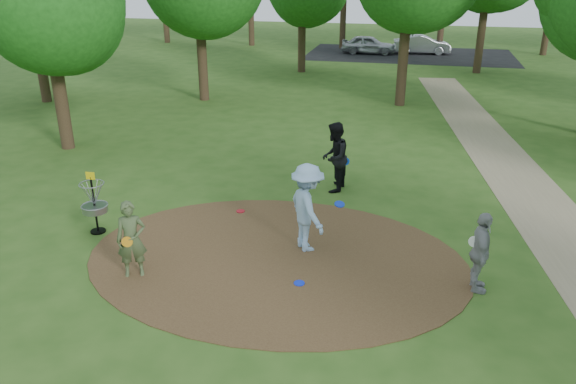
# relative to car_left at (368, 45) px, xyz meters

# --- Properties ---
(ground) EXTENTS (100.00, 100.00, 0.00)m
(ground) POSITION_rel_car_left_xyz_m (0.85, -29.77, -0.63)
(ground) COLOR #2D5119
(ground) RESTS_ON ground
(dirt_clearing) EXTENTS (8.40, 8.40, 0.02)m
(dirt_clearing) POSITION_rel_car_left_xyz_m (0.85, -29.77, -0.62)
(dirt_clearing) COLOR #47301C
(dirt_clearing) RESTS_ON ground
(footpath) EXTENTS (7.55, 39.89, 0.01)m
(footpath) POSITION_rel_car_left_xyz_m (7.35, -27.77, -0.63)
(footpath) COLOR #8C7A5B
(footpath) RESTS_ON ground
(parking_lot) EXTENTS (14.00, 8.00, 0.01)m
(parking_lot) POSITION_rel_car_left_xyz_m (2.85, 0.23, -0.63)
(parking_lot) COLOR black
(parking_lot) RESTS_ON ground
(player_observer_with_disc) EXTENTS (0.71, 0.61, 1.65)m
(player_observer_with_disc) POSITION_rel_car_left_xyz_m (-1.83, -31.10, 0.19)
(player_observer_with_disc) COLOR #475833
(player_observer_with_disc) RESTS_ON ground
(player_throwing_with_disc) EXTENTS (1.55, 1.50, 2.02)m
(player_throwing_with_disc) POSITION_rel_car_left_xyz_m (1.43, -29.16, 0.38)
(player_throwing_with_disc) COLOR #98BCE3
(player_throwing_with_disc) RESTS_ON ground
(player_walking_with_disc) EXTENTS (0.85, 1.03, 1.98)m
(player_walking_with_disc) POSITION_rel_car_left_xyz_m (1.48, -25.54, 0.36)
(player_walking_with_disc) COLOR black
(player_walking_with_disc) RESTS_ON ground
(player_waiting_with_disc) EXTENTS (0.47, 0.99, 1.67)m
(player_waiting_with_disc) POSITION_rel_car_left_xyz_m (5.03, -30.09, 0.20)
(player_waiting_with_disc) COLOR #97979A
(player_waiting_with_disc) RESTS_ON ground
(disc_ground_blue) EXTENTS (0.22, 0.22, 0.02)m
(disc_ground_blue) POSITION_rel_car_left_xyz_m (1.58, -30.69, -0.60)
(disc_ground_blue) COLOR #0D28ED
(disc_ground_blue) RESTS_ON dirt_clearing
(disc_ground_red) EXTENTS (0.22, 0.22, 0.02)m
(disc_ground_red) POSITION_rel_car_left_xyz_m (-0.64, -27.59, -0.60)
(disc_ground_red) COLOR #B41221
(disc_ground_red) RESTS_ON dirt_clearing
(car_left) EXTENTS (3.73, 1.55, 1.26)m
(car_left) POSITION_rel_car_left_xyz_m (0.00, 0.00, 0.00)
(car_left) COLOR #A8ACB0
(car_left) RESTS_ON ground
(car_right) EXTENTS (4.02, 1.77, 1.28)m
(car_right) POSITION_rel_car_left_xyz_m (3.63, 0.78, 0.01)
(car_right) COLOR #9A9CA1
(car_right) RESTS_ON ground
(disc_golf_basket) EXTENTS (0.63, 0.63, 1.54)m
(disc_golf_basket) POSITION_rel_car_left_xyz_m (-3.65, -29.47, 0.24)
(disc_golf_basket) COLOR black
(disc_golf_basket) RESTS_ON ground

